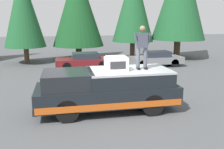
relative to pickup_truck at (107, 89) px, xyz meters
The scene contains 9 objects.
ground_plane 0.90m from the pickup_truck, 145.00° to the right, with size 90.00×90.00×0.00m, color #4C4F51.
pickup_truck is the anchor object (origin of this frame).
compressor_unit 1.11m from the pickup_truck, 114.71° to the right, with size 0.65×0.84×0.56m.
person_on_truck_bed 2.17m from the pickup_truck, 93.06° to the right, with size 0.29×0.72×1.69m.
parked_car_grey 10.20m from the pickup_truck, 32.14° to the right, with size 1.64×4.10×1.16m.
parked_car_maroon 8.85m from the pickup_truck, ahead, with size 1.64×4.10×1.16m.
conifer_left 13.63m from the pickup_truck, 20.50° to the right, with size 3.63×3.63×8.15m.
conifer_center_left 13.84m from the pickup_truck, ahead, with size 4.53×4.53×8.16m.
conifer_center_right 13.32m from the pickup_truck, 20.75° to the left, with size 3.28×3.28×7.44m.
Camera 1 is at (-9.07, 1.83, 3.60)m, focal length 39.71 mm.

